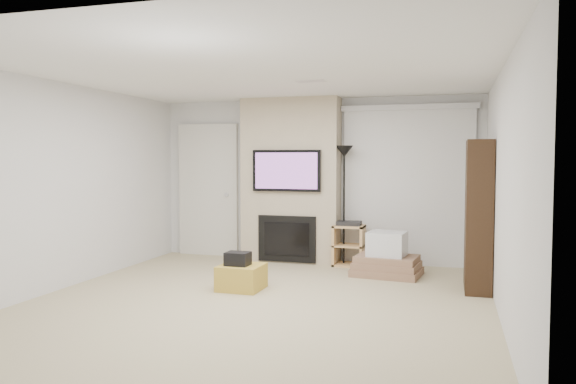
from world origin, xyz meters
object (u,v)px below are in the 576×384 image
(av_stand, at_px, (349,242))
(box_stack, at_px, (387,259))
(bookshelf, at_px, (478,215))
(ottoman, at_px, (242,277))
(floor_lamp, at_px, (344,171))

(av_stand, distance_m, box_stack, 0.84)
(box_stack, height_order, bookshelf, bookshelf)
(ottoman, bearing_deg, floor_lamp, 64.67)
(av_stand, height_order, box_stack, av_stand)
(av_stand, relative_size, box_stack, 0.69)
(ottoman, distance_m, av_stand, 2.12)
(floor_lamp, bearing_deg, box_stack, -39.59)
(floor_lamp, height_order, box_stack, floor_lamp)
(ottoman, relative_size, av_stand, 0.76)
(floor_lamp, bearing_deg, bookshelf, -30.89)
(ottoman, xyz_separation_m, floor_lamp, (0.90, 1.89, 1.24))
(ottoman, height_order, bookshelf, bookshelf)
(ottoman, relative_size, box_stack, 0.52)
(ottoman, bearing_deg, box_stack, 39.43)
(av_stand, bearing_deg, box_stack, -42.02)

